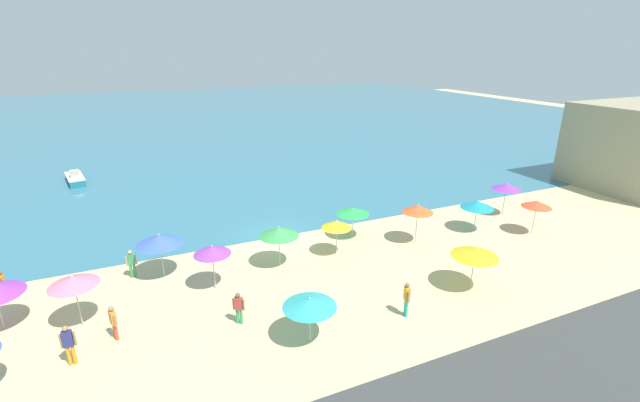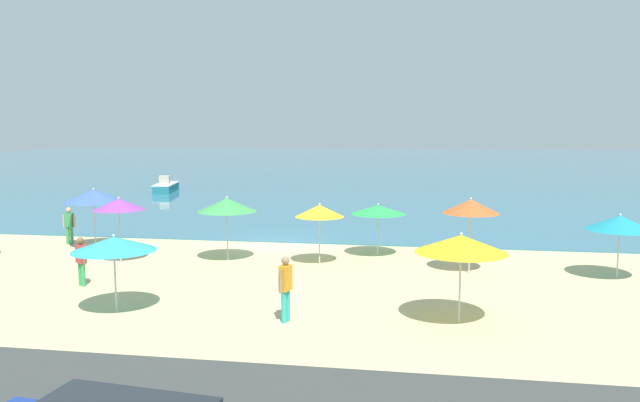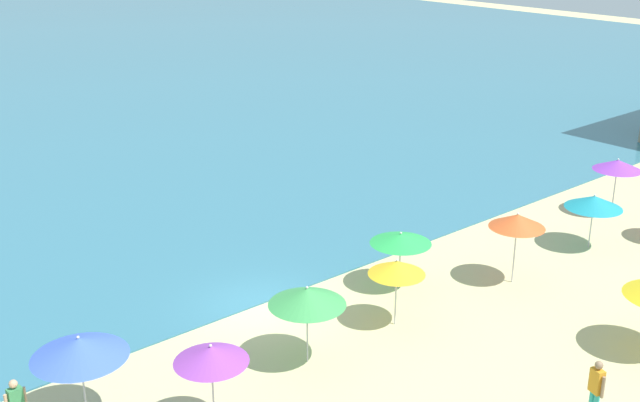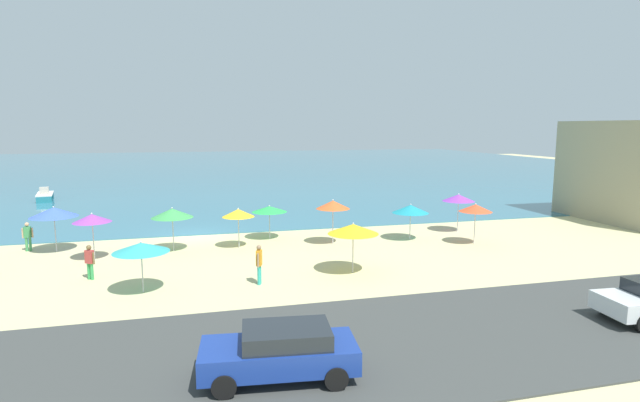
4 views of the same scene
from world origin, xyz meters
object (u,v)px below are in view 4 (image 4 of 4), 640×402
object	(u,v)px
beach_umbrella_6	(411,209)
skiff_nearshore	(45,196)
beach_umbrella_7	(141,247)
parked_car_2	(281,351)
beach_umbrella_0	(269,209)
beach_umbrella_1	(92,218)
bather_0	(90,260)
bather_3	(259,262)
beach_umbrella_3	(172,213)
beach_umbrella_8	(238,213)
beach_umbrella_11	(54,212)
beach_umbrella_10	(459,198)
beach_umbrella_5	(353,229)
beach_umbrella_14	(333,205)
bather_2	(28,235)
beach_umbrella_4	(476,208)

from	to	relation	value
beach_umbrella_6	skiff_nearshore	bearing A→B (deg)	138.09
beach_umbrella_7	parked_car_2	bearing A→B (deg)	-63.42
beach_umbrella_0	beach_umbrella_1	xyz separation A→B (m)	(-9.60, -2.73, 0.36)
beach_umbrella_7	bather_0	distance (m)	3.67
bather_0	bather_3	world-z (taller)	bather_3
beach_umbrella_3	beach_umbrella_8	bearing A→B (deg)	-1.22
bather_3	beach_umbrella_11	bearing A→B (deg)	139.97
beach_umbrella_10	skiff_nearshore	size ratio (longest dim) A/B	0.58
beach_umbrella_11	beach_umbrella_6	bearing A→B (deg)	-5.88
beach_umbrella_1	beach_umbrella_5	world-z (taller)	beach_umbrella_1
skiff_nearshore	beach_umbrella_14	bearing A→B (deg)	-47.80
beach_umbrella_0	beach_umbrella_3	size ratio (longest dim) A/B	0.87
skiff_nearshore	beach_umbrella_8	bearing A→B (deg)	-55.34
beach_umbrella_6	parked_car_2	bearing A→B (deg)	-125.46
beach_umbrella_5	beach_umbrella_6	xyz separation A→B (m)	(5.59, 5.80, -0.21)
parked_car_2	skiff_nearshore	distance (m)	41.62
beach_umbrella_0	beach_umbrella_14	distance (m)	4.16
beach_umbrella_1	bather_2	bearing A→B (deg)	142.41
beach_umbrella_14	beach_umbrella_10	bearing A→B (deg)	8.69
bather_2	beach_umbrella_3	bearing A→B (deg)	-14.51
beach_umbrella_7	skiff_nearshore	world-z (taller)	beach_umbrella_7
beach_umbrella_5	beach_umbrella_11	bearing A→B (deg)	151.77
beach_umbrella_7	bather_2	bearing A→B (deg)	127.16
beach_umbrella_5	beach_umbrella_14	world-z (taller)	beach_umbrella_14
beach_umbrella_3	bather_3	distance (m)	8.16
beach_umbrella_6	beach_umbrella_4	bearing A→B (deg)	-32.42
beach_umbrella_4	skiff_nearshore	world-z (taller)	beach_umbrella_4
beach_umbrella_0	beach_umbrella_4	bearing A→B (deg)	-21.01
bather_0	bather_2	size ratio (longest dim) A/B	0.98
bather_0	beach_umbrella_14	bearing A→B (deg)	17.14
bather_3	parked_car_2	bearing A→B (deg)	-93.66
beach_umbrella_3	beach_umbrella_5	bearing A→B (deg)	-37.54
beach_umbrella_11	bather_0	bearing A→B (deg)	-64.69
beach_umbrella_7	beach_umbrella_10	distance (m)	20.55
beach_umbrella_14	bather_3	size ratio (longest dim) A/B	1.51
bather_2	parked_car_2	bearing A→B (deg)	-57.71
beach_umbrella_4	beach_umbrella_5	distance (m)	9.56
beach_umbrella_8	skiff_nearshore	size ratio (longest dim) A/B	0.52
bather_3	parked_car_2	size ratio (longest dim) A/B	0.40
beach_umbrella_4	beach_umbrella_7	bearing A→B (deg)	-166.67
beach_umbrella_7	beach_umbrella_10	world-z (taller)	beach_umbrella_10
beach_umbrella_10	beach_umbrella_8	bearing A→B (deg)	-176.72
beach_umbrella_0	skiff_nearshore	xyz separation A→B (m)	(-17.98, 21.21, -1.44)
beach_umbrella_1	beach_umbrella_10	bearing A→B (deg)	4.52
beach_umbrella_8	bather_2	xyz separation A→B (m)	(-11.46, 2.11, -1.10)
skiff_nearshore	beach_umbrella_10	bearing A→B (deg)	-36.20
beach_umbrella_11	beach_umbrella_14	world-z (taller)	beach_umbrella_14
beach_umbrella_11	parked_car_2	world-z (taller)	beach_umbrella_11
beach_umbrella_7	beach_umbrella_8	bearing A→B (deg)	56.21
skiff_nearshore	beach_umbrella_6	bearing A→B (deg)	-41.91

